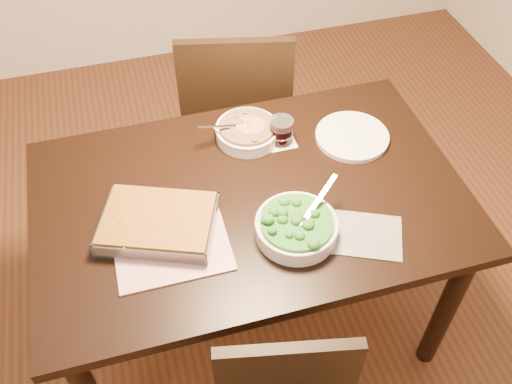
{
  "coord_description": "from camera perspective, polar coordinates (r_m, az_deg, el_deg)",
  "views": [
    {
      "loc": [
        -0.32,
        -1.2,
        2.13
      ],
      "look_at": [
        0.01,
        -0.04,
        0.8
      ],
      "focal_mm": 40.0,
      "sensor_mm": 36.0,
      "label": 1
    }
  ],
  "objects": [
    {
      "name": "broccoli_bowl",
      "position": [
        1.73,
        4.07,
        -3.48
      ],
      "size": [
        0.26,
        0.25,
        0.1
      ],
      "color": "white",
      "rests_on": "table"
    },
    {
      "name": "table",
      "position": [
        1.93,
        -0.58,
        -2.15
      ],
      "size": [
        1.4,
        0.9,
        0.75
      ],
      "color": "black",
      "rests_on": "ground"
    },
    {
      "name": "stew_bowl",
      "position": [
        2.03,
        -0.88,
        6.12
      ],
      "size": [
        0.25,
        0.23,
        0.09
      ],
      "color": "white",
      "rests_on": "table"
    },
    {
      "name": "magazine_b",
      "position": [
        1.78,
        10.48,
        -4.2
      ],
      "size": [
        0.29,
        0.26,
        0.0
      ],
      "primitive_type": "cube",
      "rotation": [
        0.0,
        0.0,
        -0.42
      ],
      "color": "#26272E",
      "rests_on": "table"
    },
    {
      "name": "ground",
      "position": [
        2.47,
        -0.46,
        -12.03
      ],
      "size": [
        4.0,
        4.0,
        0.0
      ],
      "primitive_type": "plane",
      "color": "#4C2815",
      "rests_on": "ground"
    },
    {
      "name": "baking_dish",
      "position": [
        1.77,
        -9.74,
        -3.08
      ],
      "size": [
        0.41,
        0.36,
        0.06
      ],
      "rotation": [
        0.0,
        0.0,
        -0.38
      ],
      "color": "silver",
      "rests_on": "table"
    },
    {
      "name": "magazine_a",
      "position": [
        1.73,
        -8.37,
        -5.63
      ],
      "size": [
        0.34,
        0.25,
        0.01
      ],
      "primitive_type": "cube",
      "rotation": [
        0.0,
        0.0,
        -0.01
      ],
      "color": "#B2324B",
      "rests_on": "table"
    },
    {
      "name": "wine_tumbler",
      "position": [
        2.01,
        2.53,
        6.19
      ],
      "size": [
        0.08,
        0.08,
        0.09
      ],
      "color": "black",
      "rests_on": "coaster"
    },
    {
      "name": "chair_far",
      "position": [
        2.5,
        -1.99,
        8.21
      ],
      "size": [
        0.54,
        0.54,
        0.96
      ],
      "rotation": [
        0.0,
        0.0,
        2.92
      ],
      "color": "black",
      "rests_on": "ground"
    },
    {
      "name": "dinner_plate",
      "position": [
        2.07,
        9.58,
        5.5
      ],
      "size": [
        0.26,
        0.26,
        0.02
      ],
      "primitive_type": "cylinder",
      "color": "white",
      "rests_on": "table"
    },
    {
      "name": "coaster",
      "position": [
        2.04,
        2.49,
        5.13
      ],
      "size": [
        0.1,
        0.1,
        0.0
      ],
      "primitive_type": "cube",
      "color": "white",
      "rests_on": "table"
    }
  ]
}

